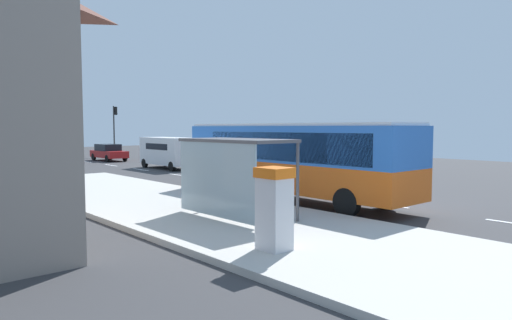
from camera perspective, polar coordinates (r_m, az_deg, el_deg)
The scene contains 22 objects.
ground_plane at distance 29.49m, azimuth -10.08°, elevation -1.94°, with size 56.00×92.00×0.04m, color #38383A.
sidewalk_platform at distance 16.06m, azimuth -6.96°, elevation -6.55°, with size 6.20×30.00×0.18m, color beige.
lane_stripe_seg_1 at distance 18.80m, azimuth 15.57°, elevation -5.37°, with size 0.16×2.20×0.01m, color silver.
lane_stripe_seg_2 at distance 21.86m, azimuth 4.45°, elevation -3.91°, with size 0.16×2.20×0.01m, color silver.
lane_stripe_seg_3 at distance 25.55m, azimuth -3.69°, elevation -2.75°, with size 0.16×2.20×0.01m, color silver.
lane_stripe_seg_4 at distance 29.62m, azimuth -9.67°, elevation -1.85°, with size 0.16×2.20×0.01m, color silver.
lane_stripe_seg_5 at distance 33.94m, azimuth -14.17°, elevation -1.17°, with size 0.16×2.20×0.01m, color silver.
lane_stripe_seg_6 at distance 38.43m, azimuth -17.63°, elevation -0.63°, with size 0.16×2.20×0.01m, color silver.
lane_stripe_seg_7 at distance 43.03m, azimuth -20.36°, elevation -0.21°, with size 0.16×2.20×0.01m, color silver.
bus at distance 19.00m, azimuth 4.39°, elevation 0.45°, with size 2.58×11.02×3.21m.
white_van at distance 34.28m, azimuth -10.86°, elevation 1.17°, with size 2.09×5.23×2.30m.
sedan_near at distance 43.78m, azimuth -17.89°, elevation 0.95°, with size 1.84×4.40×1.52m.
sedan_far at distance 54.39m, azimuth -22.77°, elevation 1.40°, with size 1.96×4.46×1.52m.
ticket_machine at distance 10.72m, azimuth 2.30°, elevation -5.99°, with size 0.66×0.76×1.94m.
recycling_bin_blue at distance 17.42m, azimuth -1.32°, elevation -3.80°, with size 0.52×0.52×0.95m, color blue.
recycling_bin_orange at distance 17.95m, azimuth -2.77°, elevation -3.57°, with size 0.52×0.52×0.95m, color orange.
recycling_bin_red at distance 18.50m, azimuth -4.14°, elevation -3.35°, with size 0.52×0.52×0.95m, color red.
recycling_bin_green at distance 19.05m, azimuth -5.43°, elevation -3.14°, with size 0.52×0.52×0.95m, color green.
traffic_light_near_side at distance 50.11m, azimuth -17.20°, elevation 4.41°, with size 0.49×0.28×5.26m.
traffic_light_far_side at distance 47.95m, azimuth -27.01°, elevation 4.04°, with size 0.49×0.28×5.08m.
traffic_light_median at distance 49.72m, azimuth -23.34°, elevation 4.23°, with size 0.49×0.28×5.20m.
bus_shelter at distance 14.51m, azimuth -3.43°, elevation 0.33°, with size 1.80×4.00×2.50m.
Camera 1 is at (-15.40, -10.97, 3.05)m, focal length 32.09 mm.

